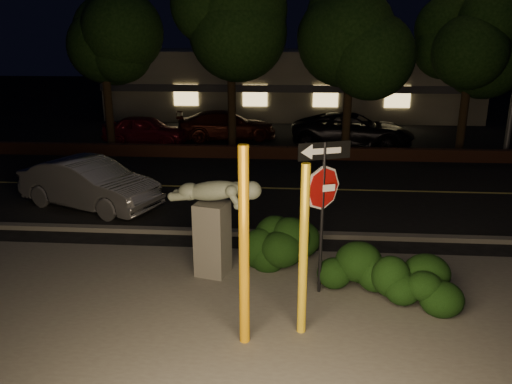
{
  "coord_description": "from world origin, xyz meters",
  "views": [
    {
      "loc": [
        0.24,
        -8.74,
        4.77
      ],
      "look_at": [
        -0.53,
        1.44,
        1.6
      ],
      "focal_mm": 35.0,
      "sensor_mm": 36.0,
      "label": 1
    }
  ],
  "objects_px": {
    "sculpture": "(214,216)",
    "yellow_pole_right": "(303,252)",
    "parked_car_darkred": "(226,125)",
    "silver_sedan": "(89,184)",
    "parked_car_red": "(146,130)",
    "signpost": "(323,188)",
    "yellow_pole_left": "(244,249)",
    "parked_car_dark": "(352,130)"
  },
  "relations": [
    {
      "from": "yellow_pole_right",
      "to": "silver_sedan",
      "type": "relative_size",
      "value": 0.68
    },
    {
      "from": "parked_car_darkred",
      "to": "yellow_pole_right",
      "type": "bearing_deg",
      "value": 178.91
    },
    {
      "from": "silver_sedan",
      "to": "parked_car_darkred",
      "type": "xyz_separation_m",
      "value": [
        2.61,
        10.39,
        -0.02
      ]
    },
    {
      "from": "yellow_pole_left",
      "to": "parked_car_dark",
      "type": "xyz_separation_m",
      "value": [
        3.39,
        15.67,
        -0.89
      ]
    },
    {
      "from": "sculpture",
      "to": "parked_car_darkred",
      "type": "distance_m",
      "value": 14.52
    },
    {
      "from": "yellow_pole_right",
      "to": "sculpture",
      "type": "bearing_deg",
      "value": 131.17
    },
    {
      "from": "yellow_pole_left",
      "to": "sculpture",
      "type": "relative_size",
      "value": 1.56
    },
    {
      "from": "signpost",
      "to": "sculpture",
      "type": "bearing_deg",
      "value": 142.07
    },
    {
      "from": "parked_car_red",
      "to": "parked_car_darkred",
      "type": "bearing_deg",
      "value": -66.69
    },
    {
      "from": "parked_car_red",
      "to": "parked_car_dark",
      "type": "relative_size",
      "value": 0.72
    },
    {
      "from": "sculpture",
      "to": "yellow_pole_right",
      "type": "bearing_deg",
      "value": -34.79
    },
    {
      "from": "signpost",
      "to": "yellow_pole_left",
      "type": "bearing_deg",
      "value": -147.61
    },
    {
      "from": "sculpture",
      "to": "silver_sedan",
      "type": "relative_size",
      "value": 0.49
    },
    {
      "from": "yellow_pole_right",
      "to": "silver_sedan",
      "type": "height_order",
      "value": "yellow_pole_right"
    },
    {
      "from": "signpost",
      "to": "sculpture",
      "type": "height_order",
      "value": "signpost"
    },
    {
      "from": "parked_car_darkred",
      "to": "parked_car_dark",
      "type": "xyz_separation_m",
      "value": [
        5.93,
        -1.13,
        0.06
      ]
    },
    {
      "from": "signpost",
      "to": "parked_car_darkred",
      "type": "relative_size",
      "value": 0.62
    },
    {
      "from": "parked_car_dark",
      "to": "sculpture",
      "type": "bearing_deg",
      "value": 171.16
    },
    {
      "from": "yellow_pole_left",
      "to": "parked_car_dark",
      "type": "bearing_deg",
      "value": 77.8
    },
    {
      "from": "signpost",
      "to": "silver_sedan",
      "type": "distance_m",
      "value": 8.08
    },
    {
      "from": "signpost",
      "to": "parked_car_red",
      "type": "height_order",
      "value": "signpost"
    },
    {
      "from": "parked_car_darkred",
      "to": "silver_sedan",
      "type": "bearing_deg",
      "value": 152.91
    },
    {
      "from": "signpost",
      "to": "parked_car_darkred",
      "type": "xyz_separation_m",
      "value": [
        -3.82,
        15.05,
        -1.43
      ]
    },
    {
      "from": "yellow_pole_right",
      "to": "signpost",
      "type": "xyz_separation_m",
      "value": [
        0.36,
        1.4,
        0.66
      ]
    },
    {
      "from": "yellow_pole_left",
      "to": "silver_sedan",
      "type": "xyz_separation_m",
      "value": [
        -5.15,
        6.42,
        -0.93
      ]
    },
    {
      "from": "signpost",
      "to": "parked_car_darkred",
      "type": "bearing_deg",
      "value": 82.91
    },
    {
      "from": "yellow_pole_left",
      "to": "sculpture",
      "type": "distance_m",
      "value": 2.57
    },
    {
      "from": "parked_car_darkred",
      "to": "parked_car_dark",
      "type": "height_order",
      "value": "parked_car_dark"
    },
    {
      "from": "silver_sedan",
      "to": "yellow_pole_left",
      "type": "bearing_deg",
      "value": -118.75
    },
    {
      "from": "silver_sedan",
      "to": "parked_car_dark",
      "type": "relative_size",
      "value": 0.8
    },
    {
      "from": "signpost",
      "to": "parked_car_red",
      "type": "relative_size",
      "value": 0.76
    },
    {
      "from": "sculpture",
      "to": "silver_sedan",
      "type": "xyz_separation_m",
      "value": [
        -4.29,
        4.03,
        -0.59
      ]
    },
    {
      "from": "yellow_pole_left",
      "to": "parked_car_dark",
      "type": "height_order",
      "value": "yellow_pole_left"
    },
    {
      "from": "yellow_pole_right",
      "to": "silver_sedan",
      "type": "distance_m",
      "value": 8.62
    },
    {
      "from": "signpost",
      "to": "parked_car_darkred",
      "type": "distance_m",
      "value": 15.6
    },
    {
      "from": "silver_sedan",
      "to": "parked_car_dark",
      "type": "bearing_deg",
      "value": -20.21
    },
    {
      "from": "silver_sedan",
      "to": "parked_car_darkred",
      "type": "relative_size",
      "value": 0.9
    },
    {
      "from": "yellow_pole_right",
      "to": "signpost",
      "type": "distance_m",
      "value": 1.59
    },
    {
      "from": "yellow_pole_left",
      "to": "parked_car_darkred",
      "type": "xyz_separation_m",
      "value": [
        -2.54,
        16.81,
        -0.95
      ]
    },
    {
      "from": "yellow_pole_left",
      "to": "yellow_pole_right",
      "type": "xyz_separation_m",
      "value": [
        0.92,
        0.35,
        -0.17
      ]
    },
    {
      "from": "yellow_pole_left",
      "to": "parked_car_darkred",
      "type": "relative_size",
      "value": 0.69
    },
    {
      "from": "parked_car_dark",
      "to": "parked_car_darkred",
      "type": "bearing_deg",
      "value": 88.09
    }
  ]
}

